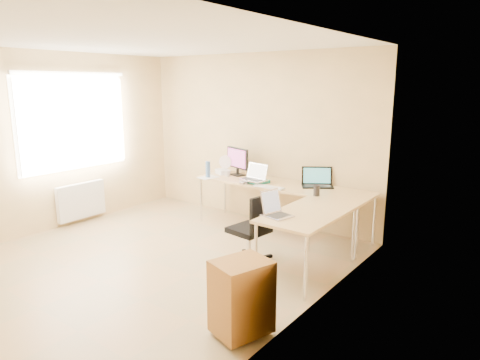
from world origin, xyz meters
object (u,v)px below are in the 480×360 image
Objects in this scene: office_chair at (249,224)px; desk_fan at (227,165)px; water_bottle at (208,170)px; laptop_return at (278,206)px; laptop_center at (253,172)px; cabinet at (241,297)px; keyboard at (269,187)px; desk_main at (281,209)px; laptop_black at (318,177)px; desk_return at (308,243)px; mug at (227,173)px; monitor at (238,161)px.

desk_fan is at bearing 143.63° from office_chair.
water_bottle is 2.17m from laptop_return.
laptop_center reaches higher than cabinet.
desk_fan is 0.30× the size of office_chair.
keyboard is (0.33, -0.09, -0.15)m from laptop_center.
laptop_black is at bearing 18.31° from desk_main.
desk_return is 1.46× the size of office_chair.
water_bottle is at bearing 179.30° from keyboard.
mug is at bearing 153.68° from desk_return.
monitor reaches higher than mug.
desk_fan is 1.94m from office_chair.
office_chair reaches higher than keyboard.
mug is at bearing 173.61° from laptop_center.
water_bottle is (-2.10, 0.70, 0.49)m from desk_return.
monitor is 1.41× the size of laptop_center.
desk_return is 0.73m from office_chair.
laptop_return is 0.62m from office_chair.
desk_fan is at bearing -167.52° from monitor.
water_bottle reaches higher than cabinet.
laptop_center is at bearing 130.06° from office_chair.
laptop_return reaches higher than mug.
laptop_return is (-0.20, -0.34, 0.48)m from desk_return.
laptop_black reaches higher than laptop_return.
mug is at bearing 67.01° from laptop_return.
desk_fan is at bearing 148.37° from cabinet.
mug is (-1.92, 0.95, 0.41)m from desk_return.
desk_fan is (-1.59, -0.03, -0.00)m from laptop_black.
desk_main is 1.03m from mug.
laptop_return is at bearing -23.87° from monitor.
laptop_center is at bearing -13.84° from monitor.
water_bottle is at bearing 153.92° from cabinet.
keyboard is (-0.01, -0.30, 0.38)m from desk_main.
desk_return is at bearing 113.67° from cabinet.
monitor reaches higher than desk_main.
monitor is 3.31m from cabinet.
desk_main is 5.18× the size of monitor.
laptop_return is at bearing -55.66° from desk_fan.
desk_main is 6.01× the size of keyboard.
mug is 2.16m from laptop_return.
water_bottle is 0.94× the size of desk_fan.
laptop_center is 0.78m from water_bottle.
monitor is 0.25m from desk_fan.
monitor reaches higher than office_chair.
office_chair is (-0.69, -0.18, 0.14)m from desk_return.
laptop_black is 1.69× the size of water_bottle.
mug is at bearing 155.12° from laptop_black.
laptop_black is at bearing 121.41° from cabinet.
water_bottle is (-0.78, -0.09, -0.04)m from laptop_center.
desk_return is at bearing -16.07° from laptop_return.
water_bottle reaches higher than office_chair.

